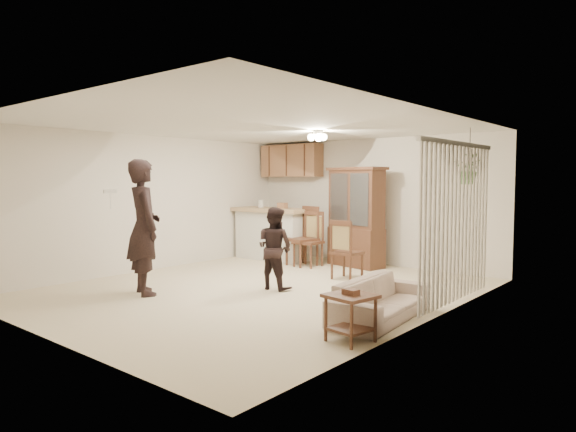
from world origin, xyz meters
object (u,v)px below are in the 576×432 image
Objects in this scene: child at (274,245)px; chair_hutch_left at (302,249)px; sofa at (381,289)px; side_table at (350,317)px; adult at (144,233)px; china_hutch at (356,218)px; chair_bar at (308,251)px; chair_hutch_right at (347,262)px.

child is 2.25m from chair_hutch_left.
sofa reaches higher than side_table.
child is 2.76m from side_table.
china_hutch reaches higher than adult.
china_hutch is at bearing 39.21° from chair_bar.
child is at bearing 72.02° from sofa.
sofa is at bearing -25.69° from chair_hutch_left.
child is 1.50m from chair_hutch_right.
china_hutch is at bearing -64.38° from chair_hutch_right.
chair_bar is at bearing 45.47° from sofa.
china_hutch is 1.80× the size of chair_bar.
chair_hutch_right is (0.42, 1.38, -0.39)m from child.
chair_hutch_right is (0.59, -1.21, -0.66)m from china_hutch.
chair_bar is (0.38, 3.45, -0.60)m from adult.
chair_hutch_left is at bearing -22.75° from chair_hutch_right.
sofa is 1.76× the size of chair_bar.
side_table is (0.19, -0.96, -0.11)m from sofa.
child is 1.16× the size of chair_hutch_left.
adult reaches higher than chair_hutch_right.
chair_hutch_right is at bearing -10.10° from chair_hutch_left.
chair_hutch_left is (-3.33, 3.42, 0.07)m from side_table.
side_table is 3.40m from chair_hutch_right.
chair_hutch_right is at bearing -110.12° from child.
china_hutch is at bearing 31.52° from sofa.
adult is 3.52m from chair_hutch_left.
adult is 3.52m from chair_bar.
chair_bar reaches higher than chair_hutch_right.
child is at bearing -69.97° from chair_bar.
side_table is 4.64m from chair_bar.
adult is at bearing -99.79° from chair_bar.
side_table is at bearing -33.43° from chair_hutch_left.
sofa is 0.99m from side_table.
china_hutch is 1.91× the size of chair_hutch_right.
sofa is at bearing 101.06° from side_table.
chair_bar is at bearing -75.83° from adult.
side_table is 0.52× the size of chair_bar.
chair_bar reaches higher than side_table.
side_table is 0.48× the size of chair_hutch_left.
china_hutch reaches higher than side_table.
chair_hutch_right is at bearing 37.23° from sofa.
sofa is 3.87m from china_hutch.
adult reaches higher than chair_bar.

